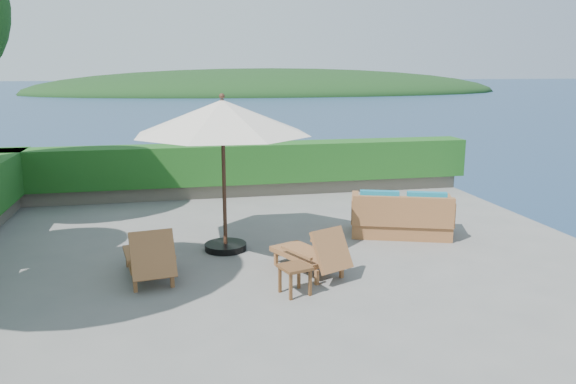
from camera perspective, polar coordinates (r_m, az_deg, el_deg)
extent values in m
plane|color=slate|center=(9.52, -0.78, -7.57)|extent=(12.00, 12.00, 0.00)
cube|color=#5B5448|center=(10.15, -0.75, -15.83)|extent=(12.00, 12.00, 3.00)
ellipsoid|color=black|center=(151.29, -1.76, 10.08)|extent=(126.00, 57.60, 12.60)
cube|color=#6A6255|center=(14.80, -4.98, 0.39)|extent=(12.00, 0.60, 0.36)
cube|color=#1A4C15|center=(14.68, -5.03, 2.95)|extent=(12.40, 0.90, 1.00)
cylinder|color=black|center=(10.41, -6.35, -5.53)|extent=(1.02, 1.02, 0.12)
cylinder|color=#392115|center=(10.09, -6.53, 1.55)|extent=(0.09, 0.09, 2.74)
cone|color=beige|center=(9.94, -6.68, 7.57)|extent=(4.21, 4.21, 0.60)
sphere|color=#392115|center=(9.92, -6.73, 9.65)|extent=(0.13, 0.13, 0.10)
cube|color=olive|center=(8.74, -15.26, -9.02)|extent=(0.07, 0.07, 0.25)
cube|color=olive|center=(8.80, -11.68, -8.68)|extent=(0.07, 0.07, 0.25)
cube|color=olive|center=(9.84, -15.96, -6.61)|extent=(0.07, 0.07, 0.25)
cube|color=olive|center=(9.89, -12.79, -6.33)|extent=(0.07, 0.07, 0.25)
cube|color=olive|center=(9.35, -14.07, -6.44)|extent=(0.83, 1.36, 0.09)
cube|color=olive|center=(8.57, -13.57, -6.22)|extent=(0.70, 0.51, 0.68)
cube|color=olive|center=(9.09, -16.06, -6.13)|extent=(0.19, 0.83, 0.05)
cube|color=olive|center=(9.16, -11.90, -5.76)|extent=(0.19, 0.83, 0.05)
cube|color=olive|center=(8.72, 2.94, -8.69)|extent=(0.07, 0.07, 0.24)
cube|color=olive|center=(9.03, 5.46, -7.97)|extent=(0.07, 0.07, 0.24)
cube|color=olive|center=(9.54, -1.22, -6.79)|extent=(0.07, 0.07, 0.24)
cube|color=olive|center=(9.82, 1.21, -6.22)|extent=(0.07, 0.07, 0.24)
cube|color=olive|center=(9.29, 1.68, -6.33)|extent=(1.03, 1.32, 0.08)
cube|color=olive|center=(8.71, 4.46, -5.90)|extent=(0.70, 0.60, 0.63)
cube|color=olive|center=(8.93, 0.84, -6.19)|extent=(0.37, 0.72, 0.05)
cube|color=olive|center=(9.29, 3.88, -5.45)|extent=(0.37, 0.72, 0.05)
cube|color=brown|center=(8.14, 0.28, -9.64)|extent=(0.05, 0.05, 0.40)
cube|color=brown|center=(8.30, 2.26, -9.22)|extent=(0.05, 0.05, 0.40)
cube|color=brown|center=(8.41, -0.83, -8.91)|extent=(0.05, 0.05, 0.40)
cube|color=brown|center=(8.56, 1.11, -8.52)|extent=(0.05, 0.05, 0.40)
cube|color=brown|center=(8.27, 0.71, -7.64)|extent=(0.52, 0.52, 0.05)
cube|color=olive|center=(11.46, 11.35, -3.22)|extent=(2.13, 1.54, 0.43)
cube|color=olive|center=(10.93, 11.59, -1.97)|extent=(1.86, 0.78, 0.59)
cube|color=olive|center=(11.35, 6.81, -1.55)|extent=(0.44, 0.95, 0.48)
cube|color=olive|center=(11.48, 15.98, -1.79)|extent=(0.44, 0.95, 0.48)
cube|color=#136F8B|center=(11.41, 9.16, -1.60)|extent=(1.04, 1.00, 0.19)
cube|color=#136F8B|center=(11.47, 13.63, -1.72)|extent=(1.04, 1.00, 0.19)
cube|color=#136F8B|center=(10.97, 9.26, -0.86)|extent=(0.75, 0.39, 0.38)
cube|color=#136F8B|center=(11.04, 13.90, -0.98)|extent=(0.75, 0.39, 0.38)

